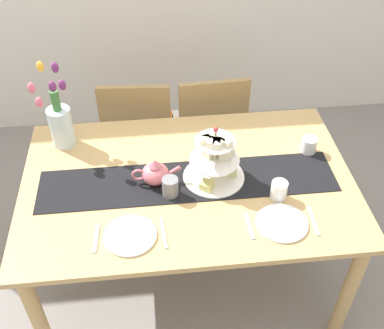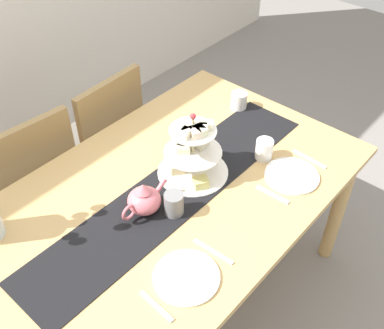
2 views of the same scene
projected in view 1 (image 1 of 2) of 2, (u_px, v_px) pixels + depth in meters
The scene contains 17 objects.
ground_plane at pixel (189, 272), 2.79m from camera, with size 8.00×8.00×0.00m, color gray.
dining_table at pixel (188, 194), 2.35m from camera, with size 1.61×1.04×0.76m.
chair_left at pixel (139, 131), 2.99m from camera, with size 0.45×0.45×0.91m.
chair_right at pixel (209, 127), 3.03m from camera, with size 0.44×0.44×0.91m.
table_runner at pixel (188, 181), 2.27m from camera, with size 1.44×0.29×0.00m, color black.
tiered_cake_stand at pixel (214, 160), 2.22m from camera, with size 0.30×0.30×0.30m.
teapot at pixel (155, 173), 2.23m from camera, with size 0.24×0.13×0.14m.
tulip_vase at pixel (60, 121), 2.39m from camera, with size 0.18×0.21×0.44m.
cream_jug at pixel (309, 145), 2.41m from camera, with size 0.08×0.08×0.09m, color white.
dinner_plate_left at pixel (130, 236), 2.01m from camera, with size 0.23×0.23×0.01m, color white.
fork_left at pixel (96, 239), 2.00m from camera, with size 0.02×0.15×0.01m, color silver.
knife_left at pixel (164, 233), 2.03m from camera, with size 0.01×0.17×0.01m, color silver.
dinner_plate_right at pixel (282, 223), 2.07m from camera, with size 0.23×0.23×0.01m, color white.
fork_right at pixel (250, 226), 2.06m from camera, with size 0.02×0.15×0.01m, color silver.
knife_right at pixel (314, 221), 2.08m from camera, with size 0.01×0.17×0.01m, color silver.
mug_grey at pixel (170, 187), 2.17m from camera, with size 0.08×0.08×0.10m, color slate.
mug_white_text at pixel (279, 190), 2.16m from camera, with size 0.08×0.08×0.10m, color white.
Camera 1 is at (-0.16, -1.65, 2.33)m, focal length 43.79 mm.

